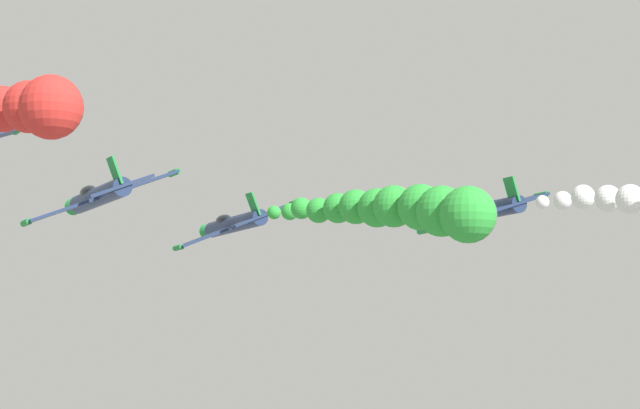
# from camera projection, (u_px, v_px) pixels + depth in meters

# --- Properties ---
(airplane_lead) EXTENTS (8.99, 10.35, 3.93)m
(airplane_lead) POSITION_uv_depth(u_px,v_px,m) (234.00, 224.00, 95.73)
(airplane_lead) COLOR navy
(smoke_trail_lead) EXTENTS (4.38, 21.95, 4.09)m
(smoke_trail_lead) POSITION_uv_depth(u_px,v_px,m) (408.00, 210.00, 76.26)
(smoke_trail_lead) COLOR green
(airplane_left_inner) EXTENTS (9.05, 10.35, 3.78)m
(airplane_left_inner) POSITION_uv_depth(u_px,v_px,m) (98.00, 196.00, 79.82)
(airplane_left_inner) COLOR navy
(airplane_right_inner) EXTENTS (9.23, 10.35, 3.39)m
(airplane_right_inner) POSITION_uv_depth(u_px,v_px,m) (479.00, 211.00, 89.60)
(airplane_right_inner) COLOR navy
(smoke_trail_left_outer) EXTENTS (2.78, 14.15, 2.76)m
(smoke_trail_left_outer) POSITION_uv_depth(u_px,v_px,m) (14.00, 111.00, 49.04)
(smoke_trail_left_outer) COLOR red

